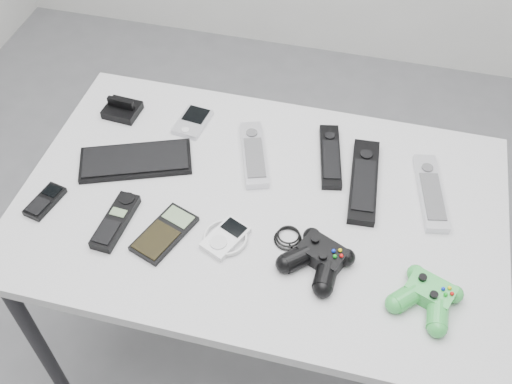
% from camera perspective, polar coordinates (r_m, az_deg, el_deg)
% --- Properties ---
extents(floor, '(3.50, 3.50, 0.00)m').
position_cam_1_polar(floor, '(1.99, 1.86, -17.14)').
color(floor, slate).
rests_on(floor, ground).
extents(desk, '(1.12, 0.72, 0.75)m').
position_cam_1_polar(desk, '(1.44, 0.36, -2.72)').
color(desk, '#ADACAF').
rests_on(desk, floor).
extents(pda_keyboard, '(0.29, 0.21, 0.02)m').
position_cam_1_polar(pda_keyboard, '(1.50, -11.38, 2.98)').
color(pda_keyboard, black).
rests_on(pda_keyboard, desk).
extents(dock_bracket, '(0.09, 0.08, 0.05)m').
position_cam_1_polar(dock_bracket, '(1.63, -12.68, 7.95)').
color(dock_bracket, black).
rests_on(dock_bracket, desk).
extents(pda, '(0.08, 0.12, 0.02)m').
position_cam_1_polar(pda, '(1.58, -6.07, 6.69)').
color(pda, silver).
rests_on(pda, desk).
extents(remote_silver_a, '(0.12, 0.22, 0.02)m').
position_cam_1_polar(remote_silver_a, '(1.48, -0.20, 3.68)').
color(remote_silver_a, silver).
rests_on(remote_silver_a, desk).
extents(remote_black_a, '(0.09, 0.21, 0.02)m').
position_cam_1_polar(remote_black_a, '(1.49, 7.09, 3.44)').
color(remote_black_a, black).
rests_on(remote_black_a, desk).
extents(remote_black_b, '(0.08, 0.26, 0.02)m').
position_cam_1_polar(remote_black_b, '(1.44, 10.25, 1.11)').
color(remote_black_b, black).
rests_on(remote_black_b, desk).
extents(remote_silver_b, '(0.10, 0.23, 0.02)m').
position_cam_1_polar(remote_silver_b, '(1.46, 16.30, 0.03)').
color(remote_silver_b, silver).
rests_on(remote_silver_b, desk).
extents(mobile_phone, '(0.07, 0.11, 0.02)m').
position_cam_1_polar(mobile_phone, '(1.47, -19.46, -0.82)').
color(mobile_phone, black).
rests_on(mobile_phone, desk).
extents(cordless_handset, '(0.06, 0.16, 0.02)m').
position_cam_1_polar(cordless_handset, '(1.38, -13.23, -2.72)').
color(cordless_handset, black).
rests_on(cordless_handset, desk).
extents(calculator, '(0.12, 0.17, 0.02)m').
position_cam_1_polar(calculator, '(1.34, -8.72, -3.89)').
color(calculator, black).
rests_on(calculator, desk).
extents(mp3_player, '(0.13, 0.14, 0.02)m').
position_cam_1_polar(mp3_player, '(1.32, -2.93, -4.35)').
color(mp3_player, silver).
rests_on(mp3_player, desk).
extents(controller_black, '(0.27, 0.23, 0.05)m').
position_cam_1_polar(controller_black, '(1.28, 5.99, -6.21)').
color(controller_black, black).
rests_on(controller_black, desk).
extents(controller_green, '(0.17, 0.18, 0.04)m').
position_cam_1_polar(controller_green, '(1.27, 16.01, -9.46)').
color(controller_green, '#24872F').
rests_on(controller_green, desk).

